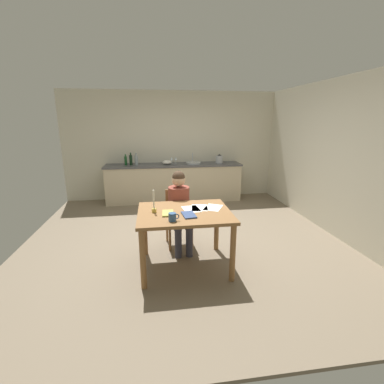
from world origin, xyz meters
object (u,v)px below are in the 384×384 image
object	(u,v)px
chair_at_table	(178,215)
bottle_vinegar	(131,160)
stovetop_kettle	(219,159)
wine_glass_near_sink	(176,159)
bottle_wine_red	(136,160)
mixing_bowl	(167,162)
sink_unit	(193,163)
candlestick	(154,206)
wine_glass_by_kettle	(171,159)
dining_table	(184,220)
book_cookery	(168,213)
book_magazine	(189,215)
coffee_mug	(173,217)
person_seated	(180,206)

from	to	relation	value
chair_at_table	bottle_vinegar	world-z (taller)	bottle_vinegar
stovetop_kettle	wine_glass_near_sink	xyz separation A→B (m)	(-1.05, 0.15, 0.01)
bottle_wine_red	mixing_bowl	size ratio (longest dim) A/B	1.27
sink_unit	candlestick	bearing A→B (deg)	-107.36
mixing_bowl	wine_glass_by_kettle	bearing A→B (deg)	55.85
dining_table	book_cookery	xyz separation A→B (m)	(-0.22, -0.07, 0.12)
chair_at_table	sink_unit	bearing A→B (deg)	75.97
book_magazine	bottle_wine_red	xyz separation A→B (m)	(-0.80, 3.24, 0.23)
candlestick	stovetop_kettle	size ratio (longest dim) A/B	1.33
candlestick	book_cookery	size ratio (longest dim) A/B	1.27
dining_table	bottle_wine_red	xyz separation A→B (m)	(-0.76, 3.08, 0.35)
bottle_vinegar	wine_glass_near_sink	bearing A→B (deg)	7.47
sink_unit	stovetop_kettle	xyz separation A→B (m)	(0.64, -0.00, 0.08)
coffee_mug	mixing_bowl	xyz separation A→B (m)	(0.12, 3.42, 0.12)
candlestick	bottle_wine_red	size ratio (longest dim) A/B	1.04
candlestick	stovetop_kettle	xyz separation A→B (m)	(1.61, 3.11, 0.13)
wine_glass_by_kettle	chair_at_table	bearing A→B (deg)	-91.80
person_seated	sink_unit	xyz separation A→B (m)	(0.59, 2.56, 0.24)
chair_at_table	bottle_vinegar	bearing A→B (deg)	109.92
coffee_mug	bottle_vinegar	bearing A→B (deg)	101.70
book_cookery	sink_unit	size ratio (longest dim) A/B	0.64
book_cookery	bottle_wine_red	world-z (taller)	bottle_wine_red
sink_unit	wine_glass_near_sink	distance (m)	0.45
mixing_bowl	stovetop_kettle	bearing A→B (deg)	0.98
stovetop_kettle	wine_glass_near_sink	bearing A→B (deg)	171.90
coffee_mug	book_cookery	world-z (taller)	coffee_mug
bottle_vinegar	mixing_bowl	distance (m)	0.84
wine_glass_near_sink	chair_at_table	bearing A→B (deg)	-94.19
mixing_bowl	wine_glass_near_sink	bearing A→B (deg)	37.56
person_seated	candlestick	bearing A→B (deg)	-124.45
chair_at_table	stovetop_kettle	world-z (taller)	stovetop_kettle
wine_glass_by_kettle	stovetop_kettle	bearing A→B (deg)	-7.37
book_magazine	bottle_wine_red	size ratio (longest dim) A/B	0.89
bottle_vinegar	wine_glass_by_kettle	world-z (taller)	bottle_vinegar
candlestick	bottle_vinegar	xyz separation A→B (m)	(-0.50, 3.12, 0.15)
sink_unit	bottle_wine_red	bearing A→B (deg)	-177.90
book_cookery	mixing_bowl	size ratio (longest dim) A/B	1.03
chair_at_table	sink_unit	distance (m)	2.52
candlestick	book_magazine	xyz separation A→B (m)	(0.42, -0.18, -0.07)
coffee_mug	bottle_wine_red	distance (m)	3.45
dining_table	stovetop_kettle	size ratio (longest dim) A/B	5.40
dining_table	mixing_bowl	bearing A→B (deg)	90.94
bottle_wine_red	sink_unit	bearing A→B (deg)	2.10
person_seated	stovetop_kettle	distance (m)	2.85
chair_at_table	candlestick	bearing A→B (deg)	-117.85
bottle_wine_red	book_magazine	bearing A→B (deg)	-76.21
bottle_vinegar	mixing_bowl	bearing A→B (deg)	-2.21
chair_at_table	mixing_bowl	bearing A→B (deg)	90.87
dining_table	book_cookery	bearing A→B (deg)	-163.18
person_seated	bottle_vinegar	world-z (taller)	person_seated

